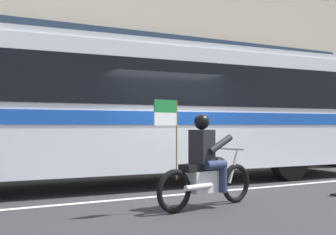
# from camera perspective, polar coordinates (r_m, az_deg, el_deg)

# --- Properties ---
(ground_plane) EXTENTS (60.00, 60.00, 0.00)m
(ground_plane) POSITION_cam_1_polar(r_m,az_deg,el_deg) (9.30, 0.37, -9.56)
(ground_plane) COLOR #2B2B2D
(sidewalk_curb) EXTENTS (28.00, 3.80, 0.15)m
(sidewalk_curb) POSITION_cam_1_polar(r_m,az_deg,el_deg) (13.96, -9.71, -6.38)
(sidewalk_curb) COLOR #A39E93
(sidewalk_curb) RESTS_ON ground_plane
(lane_center_stripe) EXTENTS (26.60, 0.14, 0.01)m
(lane_center_stripe) POSITION_cam_1_polar(r_m,az_deg,el_deg) (8.78, 2.26, -10.04)
(lane_center_stripe) COLOR silver
(lane_center_stripe) RESTS_ON ground_plane
(transit_bus) EXTENTS (12.89, 3.11, 3.22)m
(transit_bus) POSITION_cam_1_polar(r_m,az_deg,el_deg) (10.22, -3.49, 1.80)
(transit_bus) COLOR silver
(transit_bus) RESTS_ON ground_plane
(motorcycle_with_rider) EXTENTS (2.16, 0.77, 1.78)m
(motorcycle_with_rider) POSITION_cam_1_polar(r_m,az_deg,el_deg) (7.32, 5.02, -6.62)
(motorcycle_with_rider) COLOR black
(motorcycle_with_rider) RESTS_ON ground_plane
(fire_hydrant) EXTENTS (0.22, 0.30, 0.75)m
(fire_hydrant) POSITION_cam_1_polar(r_m,az_deg,el_deg) (12.93, -3.27, -4.84)
(fire_hydrant) COLOR red
(fire_hydrant) RESTS_ON sidewalk_curb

